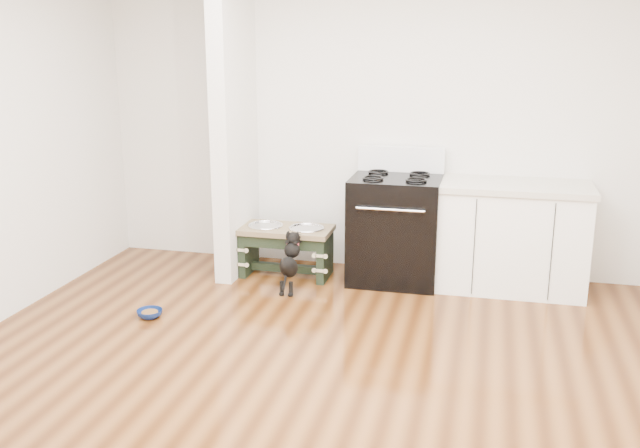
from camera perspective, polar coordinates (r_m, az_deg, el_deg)
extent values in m
plane|color=#43210B|center=(4.44, -1.32, -13.29)|extent=(5.00, 5.00, 0.00)
plane|color=silver|center=(6.40, 4.44, 8.22)|extent=(5.00, 0.00, 5.00)
plane|color=silver|center=(1.79, -23.05, -11.14)|extent=(5.00, 0.00, 5.00)
cube|color=silver|center=(6.31, -6.86, 8.07)|extent=(0.15, 0.80, 2.70)
cube|color=black|center=(6.20, 6.04, -0.44)|extent=(0.76, 0.65, 0.92)
cube|color=black|center=(5.92, 5.61, -1.77)|extent=(0.58, 0.02, 0.50)
cylinder|color=silver|center=(5.80, 5.64, 1.14)|extent=(0.56, 0.02, 0.02)
cube|color=white|center=(6.34, 6.52, 5.18)|extent=(0.76, 0.08, 0.22)
torus|color=black|center=(5.98, 4.26, 3.69)|extent=(0.18, 0.18, 0.02)
torus|color=black|center=(5.93, 7.70, 3.50)|extent=(0.18, 0.18, 0.02)
torus|color=black|center=(6.25, 4.69, 4.17)|extent=(0.18, 0.18, 0.02)
torus|color=black|center=(6.21, 7.98, 4.00)|extent=(0.18, 0.18, 0.02)
cube|color=white|center=(6.19, 15.09, -1.20)|extent=(1.20, 0.60, 0.86)
cube|color=#BEB5A2|center=(6.08, 15.38, 2.92)|extent=(1.24, 0.64, 0.05)
cube|color=black|center=(6.05, 14.89, -5.33)|extent=(1.20, 0.06, 0.10)
cube|color=black|center=(6.47, -5.73, -2.16)|extent=(0.07, 0.39, 0.40)
cube|color=black|center=(6.28, 0.41, -2.62)|extent=(0.07, 0.39, 0.40)
cube|color=black|center=(6.16, -3.19, -1.54)|extent=(0.64, 0.03, 0.10)
cube|color=black|center=(6.41, -2.70, -3.53)|extent=(0.64, 0.07, 0.07)
cube|color=brown|center=(6.30, -2.74, -0.46)|extent=(0.81, 0.43, 0.04)
cylinder|color=silver|center=(6.36, -4.37, -0.34)|extent=(0.28, 0.28, 0.05)
cylinder|color=silver|center=(6.25, -1.08, -0.55)|extent=(0.28, 0.28, 0.05)
torus|color=silver|center=(6.35, -4.37, -0.10)|extent=(0.32, 0.32, 0.02)
torus|color=silver|center=(6.25, -1.08, -0.32)|extent=(0.32, 0.32, 0.02)
cylinder|color=black|center=(5.93, -3.07, -5.15)|extent=(0.04, 0.04, 0.12)
cylinder|color=black|center=(5.91, -2.34, -5.21)|extent=(0.04, 0.04, 0.12)
sphere|color=black|center=(5.94, -3.09, -5.62)|extent=(0.04, 0.04, 0.04)
sphere|color=black|center=(5.91, -2.37, -5.68)|extent=(0.04, 0.04, 0.04)
ellipsoid|color=black|center=(5.93, -2.52, -3.47)|extent=(0.14, 0.33, 0.29)
sphere|color=black|center=(6.00, -2.25, -2.10)|extent=(0.13, 0.13, 0.13)
sphere|color=black|center=(6.01, -2.16, -1.19)|extent=(0.12, 0.12, 0.12)
sphere|color=black|center=(6.09, -2.30, -0.97)|extent=(0.04, 0.04, 0.04)
sphere|color=black|center=(6.07, -1.61, -1.01)|extent=(0.04, 0.04, 0.04)
cylinder|color=black|center=(5.85, -2.85, -4.73)|extent=(0.02, 0.09, 0.11)
torus|color=#DD414D|center=(6.00, -2.20, -1.64)|extent=(0.11, 0.07, 0.10)
imported|color=navy|center=(5.64, -13.46, -6.99)|extent=(0.25, 0.25, 0.06)
cylinder|color=brown|center=(5.63, -13.47, -6.95)|extent=(0.12, 0.12, 0.03)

